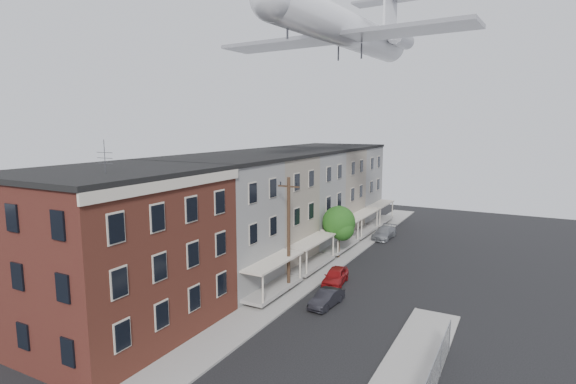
# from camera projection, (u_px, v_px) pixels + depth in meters

# --- Properties ---
(sidewalk_left) EXTENTS (3.00, 62.00, 0.12)m
(sidewalk_left) POSITION_uv_depth(u_px,v_px,m) (321.00, 269.00, 40.44)
(sidewalk_left) COLOR gray
(sidewalk_left) RESTS_ON ground
(curb_left) EXTENTS (0.15, 62.00, 0.14)m
(curb_left) POSITION_uv_depth(u_px,v_px,m) (336.00, 271.00, 39.76)
(curb_left) COLOR gray
(curb_left) RESTS_ON ground
(corner_building) EXTENTS (10.31, 12.30, 12.15)m
(corner_building) POSITION_uv_depth(u_px,v_px,m) (115.00, 251.00, 27.84)
(corner_building) COLOR #381312
(corner_building) RESTS_ON ground
(row_house_a) EXTENTS (11.98, 7.00, 10.30)m
(row_house_a) POSITION_uv_depth(u_px,v_px,m) (210.00, 223.00, 36.13)
(row_house_a) COLOR slate
(row_house_a) RESTS_ON ground
(row_house_b) EXTENTS (11.98, 7.00, 10.30)m
(row_house_b) POSITION_uv_depth(u_px,v_px,m) (256.00, 208.00, 42.24)
(row_house_b) COLOR gray
(row_house_b) RESTS_ON ground
(row_house_c) EXTENTS (11.98, 7.00, 10.30)m
(row_house_c) POSITION_uv_depth(u_px,v_px,m) (291.00, 198.00, 48.36)
(row_house_c) COLOR slate
(row_house_c) RESTS_ON ground
(row_house_d) EXTENTS (11.98, 7.00, 10.30)m
(row_house_d) POSITION_uv_depth(u_px,v_px,m) (317.00, 190.00, 54.47)
(row_house_d) COLOR gray
(row_house_d) RESTS_ON ground
(row_house_e) EXTENTS (11.98, 7.00, 10.30)m
(row_house_e) POSITION_uv_depth(u_px,v_px,m) (339.00, 183.00, 60.59)
(row_house_e) COLOR slate
(row_house_e) RESTS_ON ground
(utility_pole) EXTENTS (1.80, 0.26, 9.00)m
(utility_pole) POSITION_uv_depth(u_px,v_px,m) (289.00, 233.00, 34.56)
(utility_pole) COLOR black
(utility_pole) RESTS_ON ground
(street_tree) EXTENTS (3.22, 3.20, 5.20)m
(street_tree) POSITION_uv_depth(u_px,v_px,m) (340.00, 224.00, 43.26)
(street_tree) COLOR black
(street_tree) RESTS_ON ground
(car_near) EXTENTS (2.09, 4.11, 1.34)m
(car_near) POSITION_uv_depth(u_px,v_px,m) (335.00, 276.00, 36.66)
(car_near) COLOR maroon
(car_near) RESTS_ON ground
(car_mid) EXTENTS (1.56, 3.67, 1.18)m
(car_mid) POSITION_uv_depth(u_px,v_px,m) (326.00, 298.00, 32.21)
(car_mid) COLOR black
(car_mid) RESTS_ON ground
(car_far) EXTENTS (2.02, 4.69, 1.35)m
(car_far) POSITION_uv_depth(u_px,v_px,m) (384.00, 233.00, 51.39)
(car_far) COLOR slate
(car_far) RESTS_ON ground
(airplane) EXTENTS (21.73, 24.81, 7.17)m
(airplane) POSITION_uv_depth(u_px,v_px,m) (348.00, 30.00, 37.59)
(airplane) COLOR silver
(airplane) RESTS_ON ground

